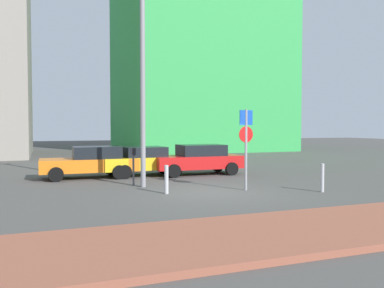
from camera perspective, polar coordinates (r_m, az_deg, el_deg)
The scene contains 11 objects.
ground_plane at distance 14.67m, azimuth 2.71°, elevation -6.86°, with size 120.00×120.00×0.00m, color #4C4947.
sidewalk_brick at distance 9.62m, azimuth 17.08°, elevation -11.47°, with size 40.00×3.26×0.14m, color #93513D.
parked_car_orange at distance 19.23m, azimuth -14.15°, elevation -2.44°, with size 4.40×2.08×1.47m.
parked_car_yellow at distance 19.68m, azimuth -7.02°, elevation -2.34°, with size 4.13×2.21×1.41m.
parked_car_red at distance 19.97m, azimuth 0.90°, elevation -2.15°, with size 4.39×1.99×1.49m.
parking_sign_post at distance 15.03m, azimuth 7.70°, elevation 0.64°, with size 0.60×0.10×3.02m.
parking_meter at distance 16.34m, azimuth -8.35°, elevation -2.47°, with size 0.18×0.14×1.52m.
street_lamp at distance 16.04m, azimuth -7.06°, elevation 11.92°, with size 0.70×0.36×8.74m.
traffic_bollard_near at distance 15.35m, azimuth 18.07°, elevation -4.60°, with size 0.13×0.13×1.04m, color #B7B7BC.
traffic_bollard_mid at distance 14.25m, azimuth -3.67°, elevation -5.07°, with size 0.15×0.15×1.02m, color #B7B7BC.
building_colorful_midrise at distance 45.72m, azimuth 0.55°, elevation 19.45°, with size 16.00×15.85×31.54m, color green.
Camera 1 is at (-5.72, -13.30, 2.35)m, focal length 37.42 mm.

